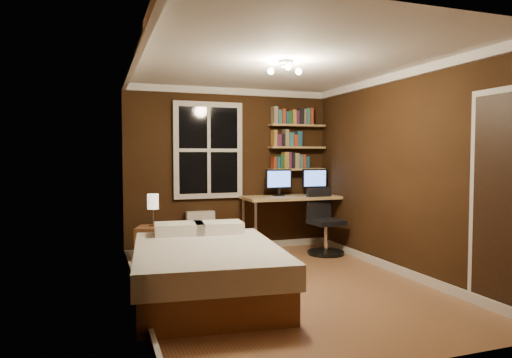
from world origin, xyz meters
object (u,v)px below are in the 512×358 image
object	(u,v)px
desk	(300,199)
monitor_left	(279,183)
nightstand	(153,246)
radiator	(200,232)
office_chair	(324,229)
desk_lamp	(349,181)
monitor_right	(315,182)
bed	(207,270)
bedside_lamp	(153,210)

from	to	relation	value
desk	monitor_left	distance (m)	0.42
nightstand	radiator	size ratio (longest dim) A/B	0.83
radiator	office_chair	bearing A→B (deg)	-20.21
monitor_left	desk_lamp	size ratio (longest dim) A/B	0.96
monitor_left	office_chair	distance (m)	1.00
office_chair	monitor_right	bearing A→B (deg)	74.58
desk	monitor_right	world-z (taller)	monitor_right
desk	monitor_left	size ratio (longest dim) A/B	4.21
desk	monitor_left	xyz separation A→B (m)	(-0.32, 0.09, 0.26)
radiator	monitor_left	size ratio (longest dim) A/B	1.50
bed	monitor_left	world-z (taller)	monitor_left
bed	bedside_lamp	world-z (taller)	bedside_lamp
desk_lamp	office_chair	bearing A→B (deg)	-154.06
bedside_lamp	monitor_right	distance (m)	2.63
bedside_lamp	desk	xyz separation A→B (m)	(2.28, 0.29, 0.04)
bed	nightstand	xyz separation A→B (m)	(-0.36, 1.59, -0.03)
desk	monitor_right	size ratio (longest dim) A/B	4.21
nightstand	monitor_left	bearing A→B (deg)	28.50
nightstand	monitor_left	size ratio (longest dim) A/B	1.24
bedside_lamp	desk	world-z (taller)	bedside_lamp
desk	desk_lamp	distance (m)	0.87
radiator	office_chair	size ratio (longest dim) A/B	0.65
monitor_left	monitor_right	bearing A→B (deg)	0.00
bedside_lamp	office_chair	bearing A→B (deg)	-2.48
desk	office_chair	bearing A→B (deg)	-61.65
bed	desk	bearing A→B (deg)	50.50
bed	monitor_left	distance (m)	2.65
monitor_left	monitor_right	size ratio (longest dim) A/B	1.00
nightstand	bed	bearing A→B (deg)	-59.87
desk	office_chair	distance (m)	0.62
radiator	monitor_right	xyz separation A→B (m)	(1.83, -0.15, 0.73)
bed	desk_lamp	distance (m)	3.35
desk_lamp	monitor_right	bearing A→B (deg)	158.49
desk	monitor_right	xyz separation A→B (m)	(0.30, 0.09, 0.26)
bedside_lamp	monitor_left	size ratio (longest dim) A/B	1.03
bedside_lamp	desk	size ratio (longest dim) A/B	0.24
nightstand	radiator	distance (m)	0.93
bed	nightstand	bearing A→B (deg)	108.81
monitor_left	monitor_right	world-z (taller)	same
bed	bedside_lamp	distance (m)	1.69
radiator	monitor_right	world-z (taller)	monitor_right
monitor_left	desk_lamp	xyz separation A→B (m)	(1.13, -0.20, 0.02)
bed	monitor_left	size ratio (longest dim) A/B	5.06
nightstand	office_chair	distance (m)	2.50
nightstand	desk	size ratio (longest dim) A/B	0.29
nightstand	radiator	xyz separation A→B (m)	(0.75, 0.53, 0.05)
bedside_lamp	monitor_left	world-z (taller)	monitor_left
office_chair	bed	bearing A→B (deg)	-151.41
bed	nightstand	distance (m)	1.63
radiator	desk	size ratio (longest dim) A/B	0.36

